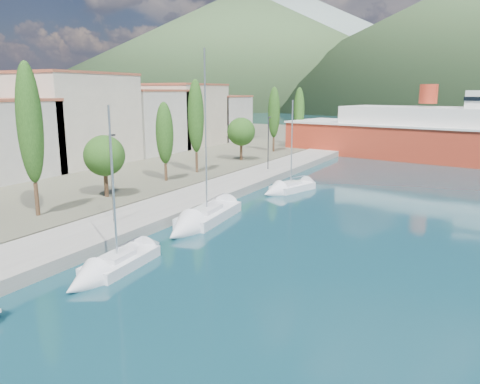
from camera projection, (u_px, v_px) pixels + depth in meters
The scene contains 9 objects.
ground at pixel (431, 130), 121.61m from camera, with size 1400.00×1400.00×0.00m, color #123A45.
quay at pixel (216, 191), 44.49m from camera, with size 5.00×88.00×0.80m, color gray.
land_strip at pixel (34, 155), 70.56m from camera, with size 70.00×148.00×0.70m, color #565644.
town_buildings at pixel (111, 123), 63.37m from camera, with size 9.20×69.20×11.30m.
tree_row at pixel (191, 128), 51.35m from camera, with size 3.71×64.30×11.11m.
lamp_posts at pixel (126, 172), 33.11m from camera, with size 0.15×47.60×6.06m.
sailboat_near at pixel (102, 273), 24.80m from camera, with size 2.65×6.97×9.78m.
sailboat_mid at pixel (196, 223), 33.96m from camera, with size 3.48×9.72×13.69m.
sailboat_far at pixel (282, 190), 45.59m from camera, with size 3.97×6.94×9.72m.
Camera 1 is at (13.46, -11.34, 9.66)m, focal length 35.00 mm.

